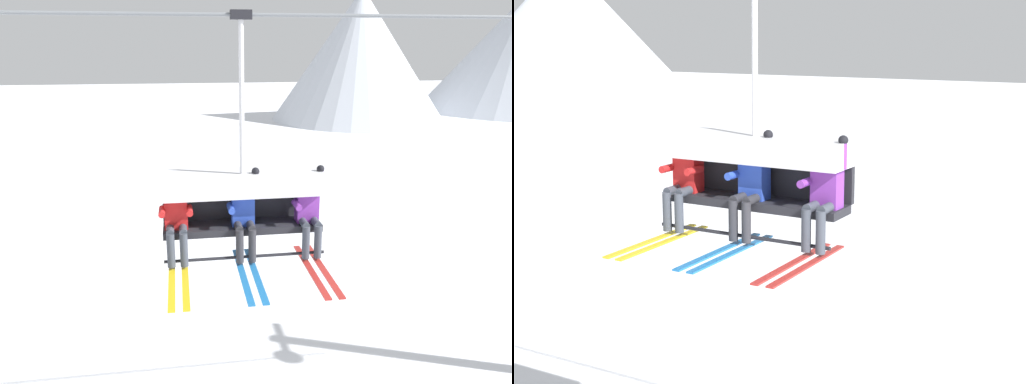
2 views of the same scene
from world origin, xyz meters
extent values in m
cone|color=silver|center=(16.72, 43.72, 6.61)|extent=(18.02, 18.02, 13.21)
cylinder|color=slate|center=(1.32, -0.80, 8.05)|extent=(20.14, 0.05, 0.05)
cube|color=#232328|center=(-1.30, -0.80, 5.13)|extent=(2.27, 0.48, 0.10)
cube|color=#232328|center=(-1.30, -0.52, 5.41)|extent=(2.27, 0.08, 0.45)
cube|color=silver|center=(-1.30, -0.74, 5.78)|extent=(2.32, 0.68, 0.30)
cylinder|color=black|center=(-1.30, -1.12, 4.80)|extent=(2.27, 0.04, 0.04)
cylinder|color=silver|center=(-1.30, -0.80, 6.97)|extent=(0.07, 0.07, 2.06)
cube|color=black|center=(-1.30, -0.80, 8.05)|extent=(0.28, 0.12, 0.12)
cube|color=red|center=(-2.24, -0.82, 5.44)|extent=(0.32, 0.22, 0.52)
sphere|color=maroon|center=(-2.24, -0.82, 5.80)|extent=(0.22, 0.22, 0.22)
ellipsoid|color=black|center=(-2.24, -0.92, 5.80)|extent=(0.17, 0.04, 0.08)
cylinder|color=#3D424C|center=(-2.33, -0.99, 5.22)|extent=(0.11, 0.34, 0.11)
cylinder|color=#3D424C|center=(-2.15, -0.99, 5.22)|extent=(0.11, 0.34, 0.11)
cylinder|color=#3D424C|center=(-2.33, -1.16, 4.98)|extent=(0.11, 0.11, 0.48)
cylinder|color=#3D424C|center=(-2.15, -1.16, 4.98)|extent=(0.11, 0.11, 0.48)
cube|color=gold|center=(-2.33, -1.46, 4.69)|extent=(0.09, 1.70, 0.02)
cube|color=gold|center=(-2.15, -1.46, 4.69)|extent=(0.09, 1.70, 0.02)
cylinder|color=red|center=(-2.43, -0.97, 5.48)|extent=(0.09, 0.30, 0.09)
cylinder|color=red|center=(-2.05, -0.97, 5.48)|extent=(0.09, 0.30, 0.09)
cube|color=#2847B7|center=(-1.30, -0.82, 5.44)|extent=(0.32, 0.22, 0.52)
sphere|color=black|center=(-1.30, -0.82, 5.80)|extent=(0.22, 0.22, 0.22)
ellipsoid|color=black|center=(-1.30, -0.92, 5.80)|extent=(0.17, 0.04, 0.08)
cylinder|color=#2D2D33|center=(-1.38, -0.99, 5.22)|extent=(0.11, 0.34, 0.11)
cylinder|color=#2D2D33|center=(-1.21, -0.99, 5.22)|extent=(0.11, 0.34, 0.11)
cylinder|color=#2D2D33|center=(-1.38, -1.16, 4.98)|extent=(0.11, 0.11, 0.48)
cylinder|color=#2D2D33|center=(-1.21, -1.16, 4.98)|extent=(0.11, 0.11, 0.48)
cube|color=#1E6BB2|center=(-1.38, -1.46, 4.69)|extent=(0.09, 1.70, 0.02)
cube|color=#1E6BB2|center=(-1.21, -1.46, 4.69)|extent=(0.09, 1.70, 0.02)
cylinder|color=#2847B7|center=(-1.48, -0.97, 5.48)|extent=(0.09, 0.30, 0.09)
cylinder|color=#2847B7|center=(-1.11, -0.82, 5.79)|extent=(0.09, 0.09, 0.30)
sphere|color=black|center=(-1.11, -0.82, 5.96)|extent=(0.11, 0.11, 0.11)
cube|color=purple|center=(-0.35, -0.82, 5.44)|extent=(0.32, 0.22, 0.52)
sphere|color=silver|center=(-0.35, -0.82, 5.80)|extent=(0.22, 0.22, 0.22)
ellipsoid|color=black|center=(-0.35, -0.92, 5.80)|extent=(0.17, 0.04, 0.08)
cylinder|color=#3D424C|center=(-0.44, -0.99, 5.22)|extent=(0.11, 0.34, 0.11)
cylinder|color=#3D424C|center=(-0.26, -0.99, 5.22)|extent=(0.11, 0.34, 0.11)
cylinder|color=#3D424C|center=(-0.44, -1.16, 4.98)|extent=(0.11, 0.11, 0.48)
cylinder|color=#3D424C|center=(-0.26, -1.16, 4.98)|extent=(0.11, 0.11, 0.48)
cube|color=#B22823|center=(-0.44, -1.46, 4.69)|extent=(0.09, 1.70, 0.02)
cube|color=#B22823|center=(-0.26, -1.46, 4.69)|extent=(0.09, 1.70, 0.02)
cylinder|color=purple|center=(-0.54, -0.97, 5.48)|extent=(0.09, 0.30, 0.09)
cylinder|color=purple|center=(-0.16, -0.82, 5.79)|extent=(0.09, 0.09, 0.30)
sphere|color=black|center=(-0.16, -0.82, 5.96)|extent=(0.11, 0.11, 0.11)
camera|label=1|loc=(-2.15, -7.54, 7.67)|focal=35.00mm
camera|label=2|loc=(3.28, -8.65, 7.17)|focal=55.00mm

